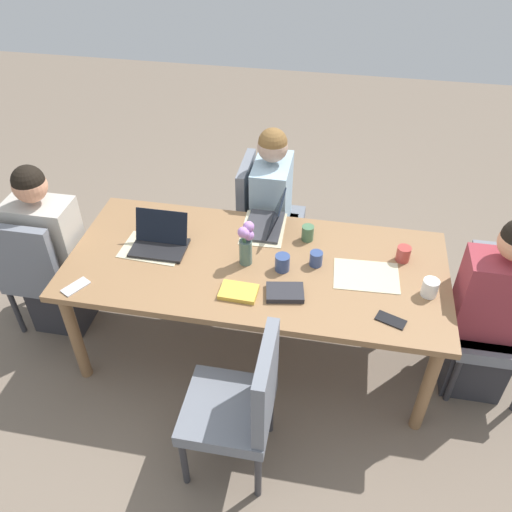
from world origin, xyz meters
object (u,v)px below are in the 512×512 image
chair_head_left_left_far (40,268)px  laptop_far_left_near (268,222)px  chair_head_right_left_mid (496,314)px  laptop_head_left_left_far (160,241)px  coffee_mug_centre_right (282,263)px  coffee_mug_centre_left (403,254)px  person_head_left_left_far (53,258)px  book_blue_cover (285,292)px  coffee_mug_near_right (430,288)px  phone_black (391,320)px  chair_far_left_near (262,213)px  dining_table (256,272)px  chair_near_right_near (242,402)px  book_red_cover (239,292)px  person_head_right_left_mid (488,318)px  person_far_left_near (271,216)px  phone_silver (76,287)px  flower_vase (246,241)px  coffee_mug_far_left (308,233)px  coffee_mug_near_left (316,259)px

chair_head_left_left_far → laptop_far_left_near: laptop_far_left_near is taller
chair_head_right_left_mid → laptop_head_left_left_far: size_ratio=2.81×
laptop_head_left_left_far → coffee_mug_centre_right: 0.74m
coffee_mug_centre_left → chair_head_right_left_mid: bearing=-10.7°
person_head_left_left_far → book_blue_cover: bearing=-10.0°
laptop_head_left_left_far → coffee_mug_near_right: (1.54, -0.13, 0.01)m
person_head_left_left_far → phone_black: size_ratio=7.97×
laptop_head_left_left_far → laptop_far_left_near: 0.67m
chair_far_left_near → dining_table: bearing=-82.6°
chair_near_right_near → book_red_cover: chair_near_right_near is taller
dining_table → laptop_far_left_near: (0.01, 0.34, 0.11)m
person_head_right_left_mid → chair_near_right_near: 1.48m
book_red_cover → coffee_mug_centre_left: bearing=29.2°
person_far_left_near → coffee_mug_centre_right: size_ratio=12.39×
coffee_mug_centre_left → person_head_left_left_far: bearing=-176.3°
chair_far_left_near → phone_silver: chair_far_left_near is taller
laptop_far_left_near → phone_silver: (-0.94, -0.73, -0.04)m
chair_near_right_near → phone_black: (0.68, 0.46, 0.23)m
chair_near_right_near → coffee_mug_near_right: size_ratio=9.18×
person_head_left_left_far → coffee_mug_centre_right: size_ratio=12.39×
flower_vase → book_blue_cover: size_ratio=1.34×
chair_near_right_near → laptop_head_left_left_far: (-0.66, 0.82, 0.27)m
book_red_cover → book_blue_cover: book_blue_cover is taller
chair_far_left_near → laptop_far_left_near: laptop_far_left_near is taller
person_far_left_near → chair_near_right_near: size_ratio=1.33×
dining_table → phone_silver: bearing=-157.6°
dining_table → coffee_mug_far_left: size_ratio=22.75×
person_far_left_near → coffee_mug_near_right: bearing=-40.6°
coffee_mug_far_left → phone_black: (0.49, -0.59, -0.04)m
coffee_mug_near_right → coffee_mug_centre_left: bearing=115.8°
chair_head_left_left_far → person_head_left_left_far: size_ratio=0.75×
laptop_far_left_near → chair_head_right_left_mid: bearing=-11.1°
dining_table → person_far_left_near: 0.77m
coffee_mug_near_left → coffee_mug_centre_right: coffee_mug_centre_right is taller
person_far_left_near → chair_head_right_left_mid: size_ratio=1.33×
chair_head_left_left_far → flower_vase: flower_vase is taller
coffee_mug_centre_left → coffee_mug_far_left: size_ratio=0.95×
coffee_mug_centre_left → book_red_cover: size_ratio=0.45×
chair_near_right_near → phone_silver: size_ratio=6.00×
person_far_left_near → coffee_mug_centre_left: 1.06m
person_head_right_left_mid → coffee_mug_far_left: bearing=165.5°
dining_table → phone_black: bearing=-23.1°
flower_vase → coffee_mug_near_left: size_ratio=3.11×
phone_black → person_head_left_left_far: bearing=11.4°
dining_table → coffee_mug_near_left: coffee_mug_near_left is taller
book_red_cover → coffee_mug_near_left: bearing=41.5°
person_head_left_left_far → laptop_far_left_near: person_head_left_left_far is taller
chair_far_left_near → coffee_mug_near_left: size_ratio=10.40×
chair_head_right_left_mid → book_red_cover: chair_head_right_left_mid is taller
coffee_mug_far_left → person_far_left_near: bearing=121.5°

